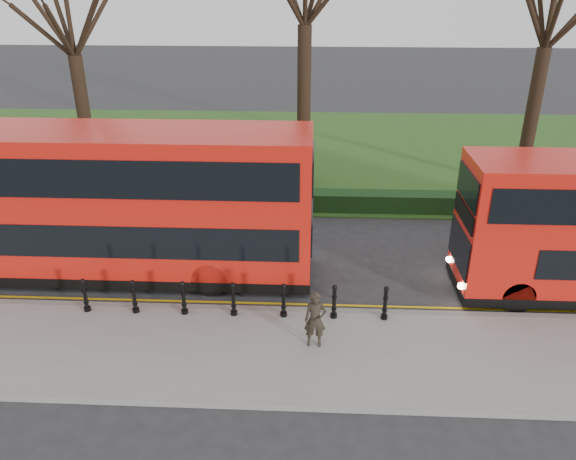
{
  "coord_description": "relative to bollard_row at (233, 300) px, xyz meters",
  "views": [
    {
      "loc": [
        2.48,
        -14.83,
        9.21
      ],
      "look_at": [
        1.75,
        0.5,
        2.0
      ],
      "focal_mm": 35.0,
      "sensor_mm": 36.0,
      "label": 1
    }
  ],
  "objects": [
    {
      "name": "ground",
      "position": [
        -0.28,
        1.35,
        -0.65
      ],
      "size": [
        120.0,
        120.0,
        0.0
      ],
      "primitive_type": "plane",
      "color": "#28282B",
      "rests_on": "ground"
    },
    {
      "name": "pavement",
      "position": [
        -0.28,
        -1.65,
        -0.58
      ],
      "size": [
        60.0,
        4.0,
        0.15
      ],
      "primitive_type": "cube",
      "color": "gray",
      "rests_on": "ground"
    },
    {
      "name": "kerb",
      "position": [
        -0.28,
        0.35,
        -0.58
      ],
      "size": [
        60.0,
        0.25,
        0.16
      ],
      "primitive_type": "cube",
      "color": "slate",
      "rests_on": "ground"
    },
    {
      "name": "grass_verge",
      "position": [
        -0.28,
        16.35,
        -0.62
      ],
      "size": [
        60.0,
        18.0,
        0.06
      ],
      "primitive_type": "cube",
      "color": "#2E511B",
      "rests_on": "ground"
    },
    {
      "name": "hedge",
      "position": [
        -0.28,
        8.15,
        -0.25
      ],
      "size": [
        60.0,
        0.9,
        0.8
      ],
      "primitive_type": "cube",
      "color": "black",
      "rests_on": "ground"
    },
    {
      "name": "yellow_line_outer",
      "position": [
        -0.28,
        0.65,
        -0.64
      ],
      "size": [
        60.0,
        0.1,
        0.01
      ],
      "primitive_type": "cube",
      "color": "yellow",
      "rests_on": "ground"
    },
    {
      "name": "yellow_line_inner",
      "position": [
        -0.28,
        0.85,
        -0.64
      ],
      "size": [
        60.0,
        0.1,
        0.01
      ],
      "primitive_type": "cube",
      "color": "yellow",
      "rests_on": "ground"
    },
    {
      "name": "tree_left",
      "position": [
        -8.28,
        11.35,
        6.94
      ],
      "size": [
        6.69,
        6.69,
        10.45
      ],
      "color": "black",
      "rests_on": "ground"
    },
    {
      "name": "bollard_row",
      "position": [
        0.0,
        0.0,
        0.0
      ],
      "size": [
        8.73,
        0.15,
        1.0
      ],
      "color": "black",
      "rests_on": "pavement"
    },
    {
      "name": "bus_lead",
      "position": [
        -3.88,
        2.51,
        1.78
      ],
      "size": [
        12.12,
        2.78,
        4.82
      ],
      "color": "red",
      "rests_on": "ground"
    },
    {
      "name": "pedestrian",
      "position": [
        2.33,
        -1.31,
        0.29
      ],
      "size": [
        0.58,
        0.39,
        1.58
      ],
      "primitive_type": "imported",
      "rotation": [
        0.0,
        0.0,
        0.02
      ],
      "color": "#2B241B",
      "rests_on": "pavement"
    }
  ]
}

